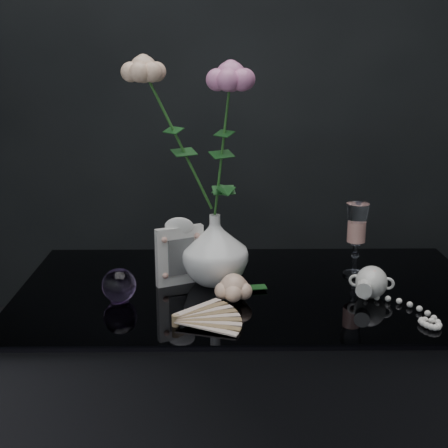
{
  "coord_description": "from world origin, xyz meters",
  "views": [
    {
      "loc": [
        -0.08,
        -1.28,
        1.28
      ],
      "look_at": [
        -0.06,
        0.02,
        0.92
      ],
      "focal_mm": 50.0,
      "sensor_mm": 36.0,
      "label": 1
    }
  ],
  "objects_px": {
    "loose_rose": "(234,287)",
    "vase": "(215,249)",
    "paperweight": "(119,285)",
    "wine_glass": "(356,240)",
    "picture_frame": "(180,251)",
    "pearl_jar": "(372,281)"
  },
  "relations": [
    {
      "from": "picture_frame",
      "to": "loose_rose",
      "type": "xyz_separation_m",
      "value": [
        0.12,
        -0.11,
        -0.05
      ]
    },
    {
      "from": "paperweight",
      "to": "pearl_jar",
      "type": "height_order",
      "value": "paperweight"
    },
    {
      "from": "vase",
      "to": "picture_frame",
      "type": "xyz_separation_m",
      "value": [
        -0.08,
        -0.01,
        -0.0
      ]
    },
    {
      "from": "vase",
      "to": "paperweight",
      "type": "bearing_deg",
      "value": -150.65
    },
    {
      "from": "picture_frame",
      "to": "paperweight",
      "type": "relative_size",
      "value": 2.15
    },
    {
      "from": "paperweight",
      "to": "pearl_jar",
      "type": "bearing_deg",
      "value": 2.41
    },
    {
      "from": "paperweight",
      "to": "loose_rose",
      "type": "distance_m",
      "value": 0.25
    },
    {
      "from": "vase",
      "to": "loose_rose",
      "type": "height_order",
      "value": "vase"
    },
    {
      "from": "loose_rose",
      "to": "picture_frame",
      "type": "bearing_deg",
      "value": 160.23
    },
    {
      "from": "picture_frame",
      "to": "paperweight",
      "type": "bearing_deg",
      "value": -164.3
    },
    {
      "from": "paperweight",
      "to": "vase",
      "type": "bearing_deg",
      "value": 29.35
    },
    {
      "from": "pearl_jar",
      "to": "loose_rose",
      "type": "bearing_deg",
      "value": -159.38
    },
    {
      "from": "paperweight",
      "to": "loose_rose",
      "type": "xyz_separation_m",
      "value": [
        0.25,
        0.0,
        -0.01
      ]
    },
    {
      "from": "wine_glass",
      "to": "loose_rose",
      "type": "relative_size",
      "value": 0.99
    },
    {
      "from": "picture_frame",
      "to": "paperweight",
      "type": "distance_m",
      "value": 0.17
    },
    {
      "from": "pearl_jar",
      "to": "vase",
      "type": "bearing_deg",
      "value": -178.67
    },
    {
      "from": "vase",
      "to": "pearl_jar",
      "type": "bearing_deg",
      "value": -15.09
    },
    {
      "from": "loose_rose",
      "to": "vase",
      "type": "bearing_deg",
      "value": 130.57
    },
    {
      "from": "picture_frame",
      "to": "pearl_jar",
      "type": "relative_size",
      "value": 0.63
    },
    {
      "from": "vase",
      "to": "paperweight",
      "type": "distance_m",
      "value": 0.24
    },
    {
      "from": "picture_frame",
      "to": "paperweight",
      "type": "xyz_separation_m",
      "value": [
        -0.12,
        -0.11,
        -0.04
      ]
    },
    {
      "from": "pearl_jar",
      "to": "paperweight",
      "type": "bearing_deg",
      "value": -161.17
    }
  ]
}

